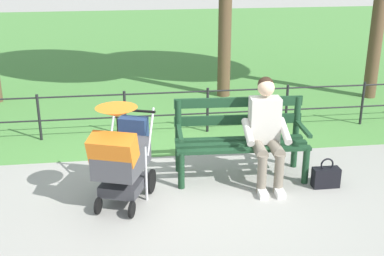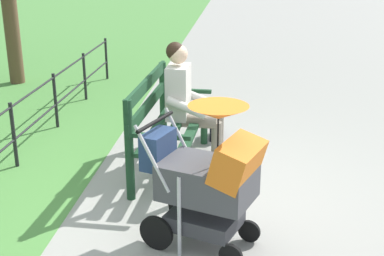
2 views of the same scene
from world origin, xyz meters
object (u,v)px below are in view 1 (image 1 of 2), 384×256
Objects in this scene: park_bench at (240,135)px; handbag at (326,177)px; person_on_bench at (266,129)px; stroller at (121,154)px.

handbag is (-0.94, 0.48, -0.40)m from park_bench.
person_on_bench is at bearing 139.12° from park_bench.
stroller is 3.11× the size of handbag.
stroller reaches higher than park_bench.
park_bench is 0.37m from person_on_bench.
person_on_bench is at bearing -168.83° from stroller.
stroller is (1.45, 0.56, 0.07)m from park_bench.
stroller is at bearing 21.13° from park_bench.
person_on_bench reaches higher than handbag.
park_bench reaches higher than handbag.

